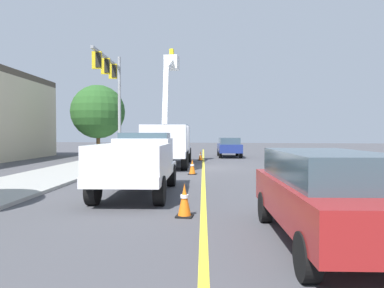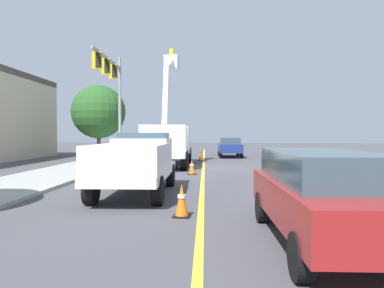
{
  "view_description": "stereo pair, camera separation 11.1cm",
  "coord_description": "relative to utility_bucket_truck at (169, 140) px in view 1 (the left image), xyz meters",
  "views": [
    {
      "loc": [
        -20.77,
        -2.7,
        2.01
      ],
      "look_at": [
        0.57,
        0.78,
        1.4
      ],
      "focal_mm": 32.96,
      "sensor_mm": 36.0,
      "label": 1
    },
    {
      "loc": [
        -20.75,
        -2.81,
        2.01
      ],
      "look_at": [
        0.57,
        0.78,
        1.4
      ],
      "focal_mm": 32.96,
      "sensor_mm": 36.0,
      "label": 2
    }
  ],
  "objects": [
    {
      "name": "trailing_sedan",
      "position": [
        -15.25,
        -6.47,
        -0.66
      ],
      "size": [
        5.01,
        2.51,
        1.69
      ],
      "color": "maroon",
      "rests_on": "ground"
    },
    {
      "name": "ground",
      "position": [
        -1.19,
        -2.35,
        -1.63
      ],
      "size": [
        120.0,
        120.0,
        0.0
      ],
      "primitive_type": "plane",
      "color": "#47474C"
    },
    {
      "name": "service_pickup_truck",
      "position": [
        -10.71,
        -1.4,
        -0.51
      ],
      "size": [
        5.82,
        2.81,
        2.06
      ],
      "color": "white",
      "rests_on": "ground"
    },
    {
      "name": "traffic_cone_leading",
      "position": [
        -13.61,
        -3.51,
        -1.23
      ],
      "size": [
        0.4,
        0.4,
        0.81
      ],
      "color": "black",
      "rests_on": "ground"
    },
    {
      "name": "passing_minivan",
      "position": [
        9.05,
        -3.3,
        -0.66
      ],
      "size": [
        5.01,
        2.51,
        1.69
      ],
      "color": "navy",
      "rests_on": "ground"
    },
    {
      "name": "utility_bucket_truck",
      "position": [
        0.0,
        0.0,
        0.0
      ],
      "size": [
        8.45,
        3.54,
        7.69
      ],
      "color": "white",
      "rests_on": "ground"
    },
    {
      "name": "street_tree_right",
      "position": [
        6.33,
        7.66,
        2.27
      ],
      "size": [
        4.54,
        4.54,
        6.18
      ],
      "color": "brown",
      "rests_on": "ground"
    },
    {
      "name": "sidewalk_far_side",
      "position": [
        -2.11,
        4.73,
        -1.57
      ],
      "size": [
        59.96,
        11.34,
        0.12
      ],
      "primitive_type": "cube",
      "rotation": [
        0.0,
        0.0,
        0.13
      ],
      "color": "#9E9E99",
      "rests_on": "ground"
    },
    {
      "name": "traffic_cone_mid_front",
      "position": [
        -4.71,
        -2.26,
        -1.26
      ],
      "size": [
        0.4,
        0.4,
        0.75
      ],
      "color": "black",
      "rests_on": "ground"
    },
    {
      "name": "lane_centre_stripe",
      "position": [
        -1.19,
        -2.35,
        -1.63
      ],
      "size": [
        49.6,
        6.63,
        0.01
      ],
      "primitive_type": "cube",
      "rotation": [
        0.0,
        0.0,
        0.13
      ],
      "color": "yellow",
      "rests_on": "ground"
    },
    {
      "name": "traffic_cone_mid_rear",
      "position": [
        4.5,
        -1.4,
        -1.27
      ],
      "size": [
        0.4,
        0.4,
        0.73
      ],
      "color": "black",
      "rests_on": "ground"
    },
    {
      "name": "traffic_signal_mast",
      "position": [
        0.64,
        4.06,
        3.73
      ],
      "size": [
        6.38,
        1.1,
        7.64
      ],
      "color": "gray",
      "rests_on": "ground"
    }
  ]
}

